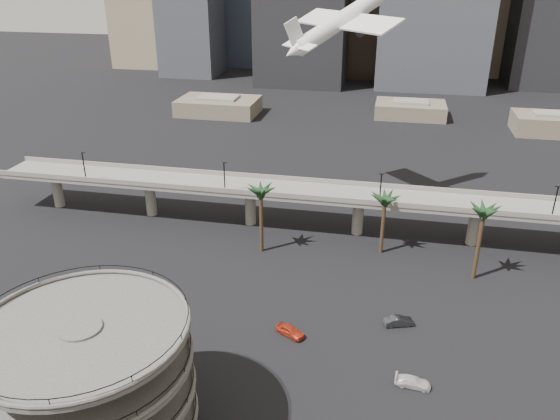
% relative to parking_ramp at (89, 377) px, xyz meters
% --- Properties ---
extents(parking_ramp, '(22.20, 22.20, 17.35)m').
position_rel_parking_ramp_xyz_m(parking_ramp, '(0.00, 0.00, 0.00)').
color(parking_ramp, '#4E4B48').
rests_on(parking_ramp, ground).
extents(overpass, '(130.00, 9.30, 14.70)m').
position_rel_parking_ramp_xyz_m(overpass, '(13.00, 59.00, -2.50)').
color(overpass, slate).
rests_on(overpass, ground).
extents(palm_trees, '(42.40, 10.40, 14.00)m').
position_rel_parking_ramp_xyz_m(palm_trees, '(27.02, 48.65, 1.59)').
color(palm_trees, '#412D1B').
rests_on(palm_trees, ground).
extents(low_buildings, '(135.00, 27.50, 6.80)m').
position_rel_parking_ramp_xyz_m(low_buildings, '(19.89, 146.30, -6.97)').
color(low_buildings, brown).
rests_on(low_buildings, ground).
extents(airborne_jet, '(23.73, 23.30, 15.55)m').
position_rel_parking_ramp_xyz_m(airborne_jet, '(19.07, 70.66, 30.25)').
color(airborne_jet, white).
rests_on(airborne_jet, ground).
extents(car_a, '(4.85, 3.69, 1.54)m').
position_rel_parking_ramp_xyz_m(car_a, '(17.10, 23.95, -9.07)').
color(car_a, red).
rests_on(car_a, ground).
extents(car_b, '(4.70, 2.91, 1.46)m').
position_rel_parking_ramp_xyz_m(car_b, '(32.52, 29.62, -9.10)').
color(car_b, '#222328').
rests_on(car_b, ground).
extents(car_c, '(4.73, 2.28, 1.33)m').
position_rel_parking_ramp_xyz_m(car_c, '(34.44, 16.85, -9.17)').
color(car_c, silver).
rests_on(car_c, ground).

